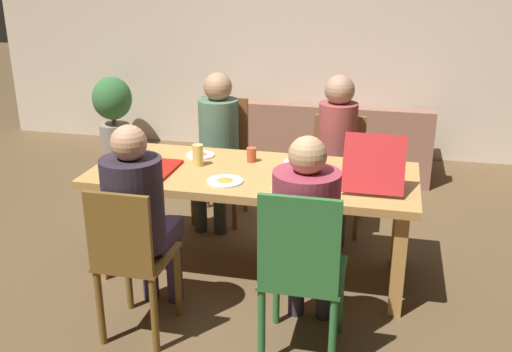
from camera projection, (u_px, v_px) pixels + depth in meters
The scene contains 21 objects.
ground_plane at pixel (253, 269), 4.18m from camera, with size 20.00×20.00×0.00m, color brown.
back_wall at pixel (314, 34), 6.34m from camera, with size 7.45×0.12×2.60m, color beige.
dining_table at pixel (253, 183), 3.96m from camera, with size 2.17×0.89×0.74m.
chair_0 at pixel (301, 270), 3.07m from camera, with size 0.43×0.46×1.01m.
person_0 at pixel (307, 225), 3.14m from camera, with size 0.35×0.55×1.25m.
chair_1 at pixel (131, 258), 3.26m from camera, with size 0.38×0.43×0.94m.
person_1 at pixel (139, 211), 3.32m from camera, with size 0.34×0.55×1.25m.
chair_2 at pixel (223, 154), 4.91m from camera, with size 0.41×0.43×0.99m.
person_2 at pixel (217, 136), 4.71m from camera, with size 0.32×0.49×1.23m.
chair_3 at pixel (337, 165), 4.75m from camera, with size 0.44×0.46×0.88m.
person_3 at pixel (336, 143), 4.53m from camera, with size 0.30×0.54×1.25m.
pizza_box_0 at pixel (144, 169), 3.95m from camera, with size 0.42×0.42×0.02m.
pizza_box_1 at pixel (374, 172), 3.78m from camera, with size 0.37×0.56×0.34m.
plate_0 at pixel (225, 181), 3.74m from camera, with size 0.23×0.23×0.03m.
plate_1 at pixel (292, 187), 3.63m from camera, with size 0.25×0.25×0.03m.
plate_2 at pixel (200, 155), 4.23m from camera, with size 0.20×0.20×0.03m.
plate_3 at pixel (300, 162), 4.09m from camera, with size 0.22×0.22×0.03m.
drinking_glass_0 at pixel (198, 155), 4.02m from camera, with size 0.07×0.07×0.15m, color #E7C663.
drinking_glass_1 at pixel (251, 155), 4.10m from camera, with size 0.07×0.07×0.10m, color #BB4C2B.
couch at pixel (324, 145), 6.03m from camera, with size 2.11×0.80×0.75m.
potted_plant at pixel (113, 108), 6.70m from camera, with size 0.44×0.44×0.82m.
Camera 1 is at (0.86, -3.59, 2.08)m, focal length 41.39 mm.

